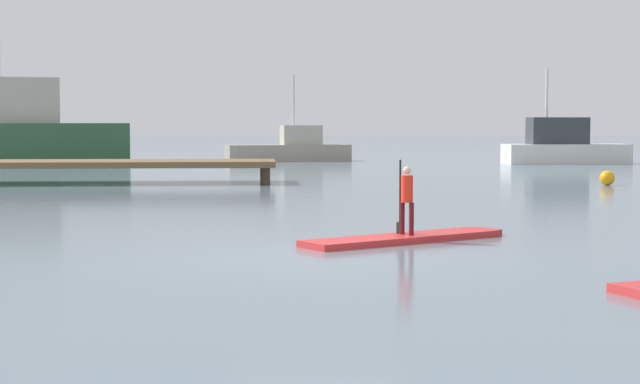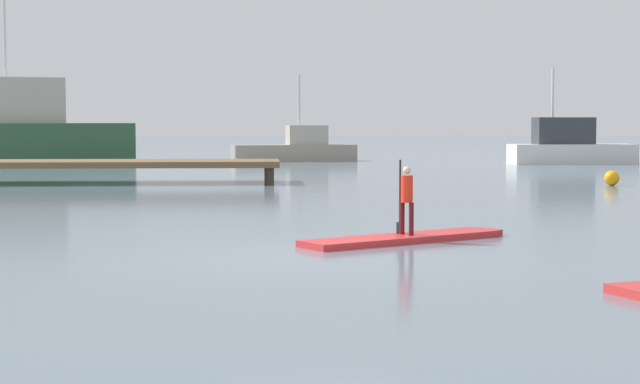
% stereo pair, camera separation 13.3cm
% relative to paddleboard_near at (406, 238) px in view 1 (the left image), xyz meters
% --- Properties ---
extents(ground_plane, '(240.00, 240.00, 0.00)m').
position_rel_paddleboard_near_xyz_m(ground_plane, '(-1.45, -1.85, -0.05)').
color(ground_plane, slate).
extents(paddleboard_near, '(3.41, 2.42, 0.10)m').
position_rel_paddleboard_near_xyz_m(paddleboard_near, '(0.00, 0.00, 0.00)').
color(paddleboard_near, red).
rests_on(paddleboard_near, ground).
extents(paddler_child_solo, '(0.26, 0.34, 1.16)m').
position_rel_paddleboard_near_xyz_m(paddler_child_solo, '(0.00, 0.02, 0.64)').
color(paddler_child_solo, '#4C1419').
rests_on(paddler_child_solo, paddleboard_near).
extents(fishing_boat_green_midground, '(5.53, 1.91, 4.16)m').
position_rel_paddleboard_near_xyz_m(fishing_boat_green_midground, '(11.19, 28.84, 0.70)').
color(fishing_boat_green_midground, silver).
rests_on(fishing_boat_green_midground, ground).
extents(motor_boat_small_navy, '(5.94, 2.55, 4.02)m').
position_rel_paddleboard_near_xyz_m(motor_boat_small_navy, '(-0.66, 32.45, 0.51)').
color(motor_boat_small_navy, '#9E9384').
rests_on(motor_boat_small_navy, ground).
extents(floating_dock, '(10.38, 2.65, 0.68)m').
position_rel_paddleboard_near_xyz_m(floating_dock, '(-6.92, 15.54, 0.53)').
color(floating_dock, brown).
rests_on(floating_dock, ground).
extents(mooring_buoy_near, '(0.44, 0.44, 0.44)m').
position_rel_paddleboard_near_xyz_m(mooring_buoy_near, '(7.85, 13.51, 0.17)').
color(mooring_buoy_near, orange).
rests_on(mooring_buoy_near, ground).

